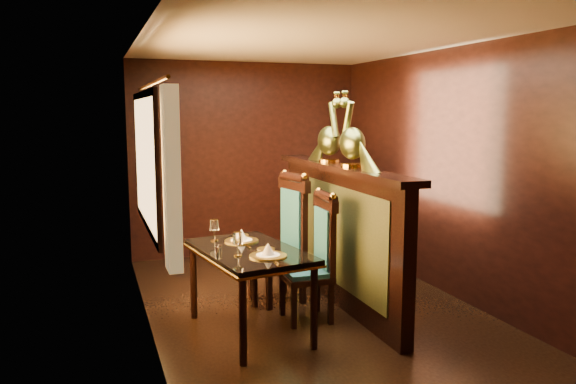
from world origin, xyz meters
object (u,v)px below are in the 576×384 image
(dining_table, at_px, (248,257))
(peacock_left, at_px, (353,129))
(chair_left, at_px, (318,253))
(peacock_right, at_px, (329,128))
(chair_right, at_px, (287,234))

(dining_table, distance_m, peacock_left, 1.49)
(chair_left, distance_m, peacock_right, 1.31)
(dining_table, xyz_separation_m, chair_right, (0.59, 0.70, 0.01))
(dining_table, distance_m, chair_left, 0.69)
(chair_right, relative_size, peacock_left, 1.84)
(dining_table, relative_size, chair_right, 1.04)
(chair_left, relative_size, peacock_left, 1.68)
(dining_table, xyz_separation_m, peacock_right, (1.04, 0.72, 1.05))
(dining_table, height_order, chair_left, chair_left)
(chair_left, distance_m, chair_right, 0.60)
(chair_right, bearing_deg, peacock_left, -59.01)
(chair_right, bearing_deg, peacock_right, -8.62)
(peacock_left, bearing_deg, dining_table, -169.19)
(chair_left, distance_m, peacock_left, 1.16)
(chair_left, bearing_deg, dining_table, -168.53)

